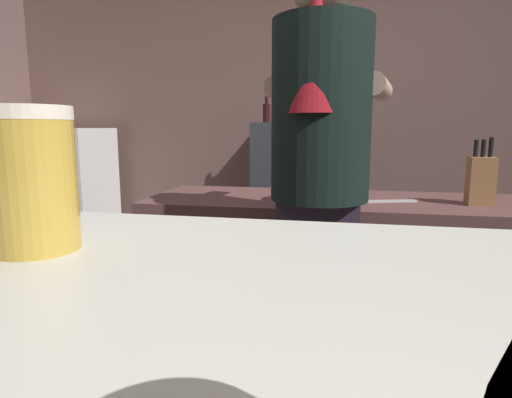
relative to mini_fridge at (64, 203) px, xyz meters
name	(u,v)px	position (x,y,z in m)	size (l,w,h in m)	color
wall_back	(321,109)	(2.01, 0.45, 0.75)	(5.20, 0.10, 2.70)	brown
prep_counter	(376,294)	(2.36, -1.08, -0.16)	(2.10, 0.60, 0.88)	brown
back_shelf	(306,206)	(1.93, 0.17, 0.02)	(0.80, 0.36, 1.24)	#333740
mini_fridge	(64,203)	(0.00, 0.00, 0.00)	(0.69, 0.58, 1.20)	white
bartender	(319,177)	(2.11, -1.53, 0.43)	(0.47, 0.54, 1.77)	#34293D
knife_block	(481,180)	(2.75, -1.13, 0.39)	(0.10, 0.08, 0.28)	olive
mixing_bowl	(295,194)	(1.98, -1.17, 0.31)	(0.21, 0.21, 0.06)	silver
chefs_knife	(389,201)	(2.39, -1.13, 0.29)	(0.24, 0.03, 0.01)	silver
pint_glass_far	(32,179)	(1.91, -2.70, 0.55)	(0.08, 0.08, 0.13)	gold
bottle_hot_sauce	(267,112)	(1.63, 0.11, 0.71)	(0.06, 0.06, 0.19)	black
bottle_soy	(303,111)	(1.89, 0.13, 0.72)	(0.06, 0.06, 0.22)	#D8D079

